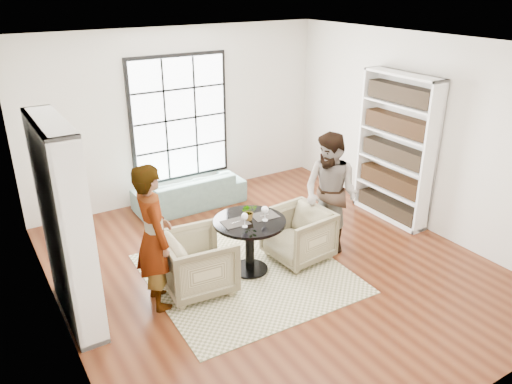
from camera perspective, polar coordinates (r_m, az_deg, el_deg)
ground at (r=7.08m, az=1.81°, el=-8.46°), size 6.00×6.00×0.00m
room_shell at (r=6.93m, az=-0.52°, el=2.45°), size 6.00×6.01×6.00m
rug at (r=6.91m, az=-1.07°, el=-9.26°), size 2.59×2.59×0.01m
pedestal_table at (r=6.70m, az=-0.73°, el=-4.89°), size 0.97×0.97×0.77m
sofa at (r=8.82m, az=-7.58°, el=0.10°), size 1.92×0.77×0.56m
armchair_left at (r=6.44m, az=-6.62°, el=-8.00°), size 0.94×0.92×0.78m
armchair_right at (r=7.11m, az=4.84°, el=-4.87°), size 0.90×0.87×0.75m
person_left at (r=6.01m, az=-11.60°, el=-5.07°), size 0.49×0.70×1.83m
person_right at (r=7.21m, az=8.51°, el=-0.18°), size 0.90×1.02×1.77m
placemat_left at (r=6.54m, az=-2.37°, el=-3.52°), size 0.35×0.28×0.01m
placemat_right at (r=6.71m, az=0.99°, el=-2.73°), size 0.35×0.28×0.01m
cutlery_left at (r=6.53m, az=-2.37°, el=-3.46°), size 0.15×0.23×0.01m
cutlery_right at (r=6.71m, az=0.99°, el=-2.68°), size 0.15×0.23×0.01m
wine_glass_left at (r=6.37m, az=-1.31°, el=-2.87°), size 0.09×0.09×0.20m
wine_glass_right at (r=6.53m, az=1.04°, el=-2.09°), size 0.09×0.09×0.21m
flower_centerpiece at (r=6.57m, az=-0.82°, el=-2.25°), size 0.25×0.23×0.23m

